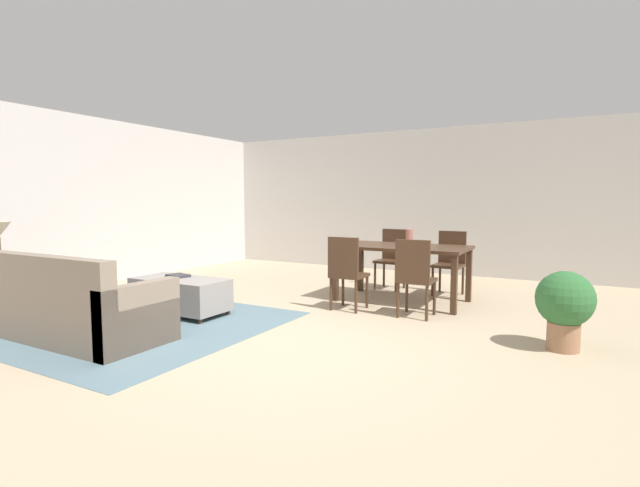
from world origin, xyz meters
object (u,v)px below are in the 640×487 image
Objects in this scene: ottoman_table at (180,294)px; dining_chair_far_left at (392,255)px; vase_centerpiece at (409,237)px; dining_chair_near_right at (415,274)px; potted_plant at (565,304)px; couch at (66,308)px; dining_chair_far_right at (450,259)px; dining_table at (402,252)px; book_on_ottoman at (178,276)px; side_table at (2,278)px; dining_chair_near_left at (346,269)px.

dining_chair_far_left is at bearing 60.22° from ottoman_table.
dining_chair_near_right is at bearing -67.24° from vase_centerpiece.
couch is at bearing -156.13° from potted_plant.
couch is at bearing -124.95° from dining_chair_far_right.
dining_table is 6.59× the size of book_on_ottoman.
side_table is at bearing -140.32° from dining_table.
vase_centerpiece reaches higher than ottoman_table.
vase_centerpiece is at bearing -115.46° from dining_chair_far_right.
side_table is at bearing -142.46° from book_on_ottoman.
dining_chair_near_left is 1.26× the size of potted_plant.
dining_chair_far_left is at bearing 176.80° from dining_chair_far_right.
book_on_ottoman is (-2.64, -2.72, -0.07)m from dining_chair_far_right.
side_table is (-1.67, -1.14, 0.22)m from ottoman_table.
ottoman_table is 1.60× the size of potted_plant.
dining_chair_near_left is at bearing 34.15° from ottoman_table.
dining_chair_near_right reaches higher than side_table.
side_table is 0.65× the size of dining_chair_near_left.
side_table is at bearing -162.44° from potted_plant.
dining_chair_far_right is at bearing 89.54° from dining_chair_near_right.
dining_chair_far_left is 1.26× the size of potted_plant.
ottoman_table is at bearing -136.47° from dining_table.
dining_chair_far_left is 4.19× the size of vase_centerpiece.
dining_table is 7.80× the size of vase_centerpiece.
dining_chair_far_left reaches higher than ottoman_table.
dining_chair_near_right is 1.26× the size of potted_plant.
couch reaches higher than book_on_ottoman.
side_table is 4.89m from dining_table.
couch reaches higher than potted_plant.
potted_plant is (1.91, -1.34, -0.44)m from vase_centerpiece.
dining_table reaches higher than book_on_ottoman.
dining_chair_far_left is at bearing 123.63° from vase_centerpiece.
dining_chair_near_left is at bearing 34.18° from side_table.
dining_table is 1.86× the size of dining_chair_near_right.
dining_chair_near_left is 1.71m from dining_chair_far_left.
dining_chair_far_left is at bearing 91.42° from dining_chair_near_left.
dining_chair_far_left is (1.91, 4.09, 0.23)m from couch.
dining_chair_near_right and dining_chair_far_right have the same top height.
vase_centerpiece reaches higher than potted_plant.
dining_chair_near_right is at bearing 3.47° from dining_chair_near_left.
side_table reaches higher than book_on_ottoman.
dining_chair_far_right is at bearing 62.41° from dining_chair_near_left.
dining_chair_near_right is 3.54× the size of book_on_ottoman.
dining_table is (3.76, 3.12, 0.20)m from side_table.
book_on_ottoman is at bearing -138.86° from dining_table.
vase_centerpiece is at bearing -56.37° from dining_chair_far_left.
dining_chair_near_right is at bearing 25.14° from ottoman_table.
ottoman_table is at bearing -170.49° from potted_plant.
ottoman_table is 0.68× the size of dining_table.
potted_plant reaches higher than ottoman_table.
dining_chair_far_left reaches higher than book_on_ottoman.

